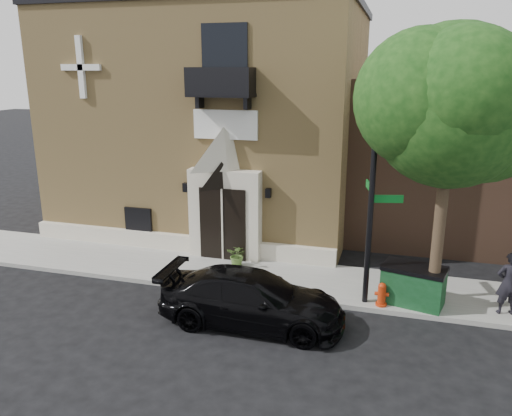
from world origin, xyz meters
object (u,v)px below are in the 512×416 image
at_px(black_sedan, 252,299).
at_px(pedestrian_near, 508,283).
at_px(street_sign, 372,201).
at_px(fire_hydrant, 382,294).
at_px(dumpster, 413,285).

distance_m(black_sedan, pedestrian_near, 7.09).
xyz_separation_m(street_sign, fire_hydrant, (0.46, -0.16, -2.70)).
relative_size(fire_hydrant, pedestrian_near, 0.39).
bearing_deg(dumpster, black_sedan, -138.93).
relative_size(black_sedan, pedestrian_near, 2.79).
distance_m(street_sign, pedestrian_near, 4.37).
height_order(dumpster, pedestrian_near, pedestrian_near).
distance_m(black_sedan, street_sign, 4.28).
xyz_separation_m(dumpster, pedestrian_near, (2.49, 0.06, 0.33)).
distance_m(dumpster, pedestrian_near, 2.51).
bearing_deg(street_sign, pedestrian_near, -8.51).
xyz_separation_m(black_sedan, street_sign, (2.92, 1.93, 2.46)).
distance_m(street_sign, dumpster, 2.80).
relative_size(black_sedan, fire_hydrant, 7.20).
height_order(fire_hydrant, dumpster, dumpster).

